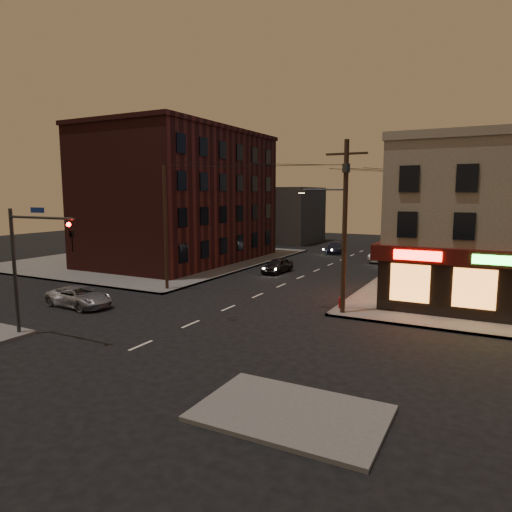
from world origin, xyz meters
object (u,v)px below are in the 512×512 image
Objects in this scene: sedan_mid at (381,255)px; fire_hydrant at (340,302)px; suv_cross at (79,297)px; sedan_far at (336,248)px; sedan_near at (277,265)px.

sedan_mid is 5.80× the size of fire_hydrant.
suv_cross is 16.39m from fire_hydrant.
sedan_near is at bearing -98.89° from sedan_far.
sedan_near reaches higher than fire_hydrant.
sedan_near is at bearing -115.36° from sedan_mid.
fire_hydrant is (2.26, -21.44, -0.15)m from sedan_mid.
suv_cross is 1.18× the size of sedan_near.
suv_cross is at bearing -107.73° from sedan_mid.
sedan_far is at bearing 149.96° from sedan_mid.
sedan_mid reaches higher than suv_cross.
sedan_mid is 8.04m from sedan_far.
sedan_far is (-6.46, 4.79, -0.04)m from sedan_mid.
sedan_far is (0.39, 15.79, -0.01)m from sedan_near.
sedan_near is 13.85m from fire_hydrant.
sedan_mid is at bearing 96.00° from fire_hydrant.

